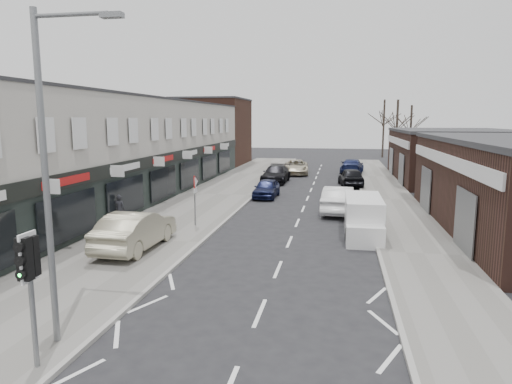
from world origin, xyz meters
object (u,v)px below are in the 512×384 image
at_px(traffic_light, 29,269).
at_px(sedan_on_pavement, 136,230).
at_px(pedestrian, 119,209).
at_px(parked_car_right_a, 339,200).
at_px(warning_sign, 195,186).
at_px(parked_car_left_a, 266,188).
at_px(white_van, 363,218).
at_px(parked_car_left_b, 276,174).
at_px(parked_car_right_c, 352,166).
at_px(parked_car_right_b, 351,177).
at_px(parked_car_left_c, 296,167).
at_px(street_lamp, 51,162).

height_order(traffic_light, sedan_on_pavement, traffic_light).
relative_size(pedestrian, parked_car_right_a, 0.32).
xyz_separation_m(warning_sign, parked_car_left_a, (2.18, 9.82, -1.53)).
distance_m(white_van, parked_car_left_b, 19.30).
bearing_deg(sedan_on_pavement, pedestrian, -54.24).
relative_size(white_van, parked_car_right_c, 0.90).
height_order(white_van, sedan_on_pavement, white_van).
xyz_separation_m(parked_car_right_a, parked_car_right_b, (0.99, 11.53, -0.03)).
xyz_separation_m(parked_car_left_c, parked_car_right_b, (5.39, -7.62, 0.04)).
relative_size(street_lamp, pedestrian, 5.04).
bearing_deg(parked_car_right_b, white_van, 84.92).
relative_size(sedan_on_pavement, pedestrian, 3.14).
xyz_separation_m(traffic_light, parked_car_right_b, (7.59, 30.76, -1.63)).
distance_m(sedan_on_pavement, parked_car_right_b, 23.48).
height_order(sedan_on_pavement, parked_car_right_c, sedan_on_pavement).
distance_m(white_van, parked_car_right_a, 5.55).
bearing_deg(parked_car_left_a, parked_car_right_b, 49.65).
height_order(traffic_light, parked_car_left_c, traffic_light).
height_order(parked_car_left_b, parked_car_left_c, parked_car_left_b).
bearing_deg(parked_car_right_c, warning_sign, 76.99).
relative_size(traffic_light, parked_car_left_b, 0.59).
bearing_deg(parked_car_left_c, street_lamp, -98.18).
relative_size(warning_sign, parked_car_right_a, 0.55).
bearing_deg(white_van, parked_car_left_b, 110.20).
distance_m(sedan_on_pavement, parked_car_left_b, 22.77).
relative_size(sedan_on_pavement, parked_car_right_a, 1.01).
xyz_separation_m(traffic_light, pedestrian, (-4.80, 13.49, -1.50)).
bearing_deg(sedan_on_pavement, parked_car_right_b, -112.57).
distance_m(white_van, sedan_on_pavement, 10.72).
xyz_separation_m(white_van, parked_car_left_c, (-5.60, 24.57, -0.15)).
relative_size(pedestrian, parked_car_right_b, 0.35).
distance_m(parked_car_left_b, parked_car_right_a, 13.83).
distance_m(street_lamp, parked_car_left_b, 30.92).
bearing_deg(parked_car_right_c, traffic_light, 84.34).
bearing_deg(parked_car_right_a, street_lamp, 73.73).
relative_size(traffic_light, warning_sign, 1.15).
relative_size(warning_sign, parked_car_left_a, 0.68).
bearing_deg(warning_sign, parked_car_right_a, 35.30).
bearing_deg(white_van, parked_car_left_a, 122.03).
xyz_separation_m(warning_sign, parked_car_left_c, (2.96, 24.36, -1.46)).
relative_size(sedan_on_pavement, parked_car_left_c, 0.94).
relative_size(pedestrian, parked_car_right_c, 0.29).
distance_m(parked_car_left_c, parked_car_right_b, 9.34).
relative_size(street_lamp, white_van, 1.65).
relative_size(traffic_light, pedestrian, 1.95).
relative_size(traffic_light, white_van, 0.64).
distance_m(warning_sign, parked_car_right_a, 9.12).
distance_m(traffic_light, white_van, 15.93).
relative_size(parked_car_right_a, parked_car_right_b, 1.07).
xyz_separation_m(traffic_light, white_van, (7.80, 13.81, -1.52)).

